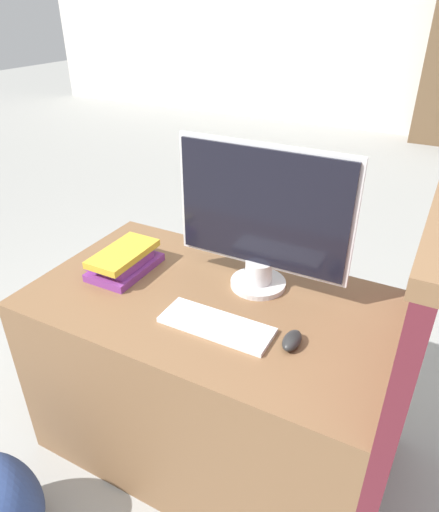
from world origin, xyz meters
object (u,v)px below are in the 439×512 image
at_px(monitor, 261,219).
at_px(book_stack, 123,261).
at_px(keyboard, 216,325).
at_px(mouse, 292,340).

relative_size(monitor, book_stack, 2.21).
distance_m(monitor, book_stack, 0.57).
xyz_separation_m(monitor, keyboard, (-0.02, -0.29, -0.26)).
distance_m(keyboard, book_stack, 0.50).
xyz_separation_m(mouse, book_stack, (-0.72, 0.11, 0.02)).
relative_size(monitor, mouse, 6.38).
bearing_deg(book_stack, monitor, 16.38).
xyz_separation_m(keyboard, book_stack, (-0.48, 0.14, 0.04)).
height_order(monitor, keyboard, monitor).
bearing_deg(monitor, keyboard, -94.23).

